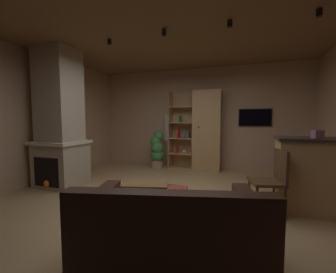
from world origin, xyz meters
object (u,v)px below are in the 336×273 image
Objects in this scene: table_book_0 at (151,191)px; dining_chair at (272,177)px; stone_fireplace at (60,125)px; bookshelf_cabinet at (203,131)px; tissue_box at (317,134)px; potted_floor_plant at (157,150)px; leather_couch at (171,239)px; table_book_1 at (158,187)px; coffee_table at (158,197)px; wall_mounted_tv at (255,118)px; kitchen_bar_counter at (328,176)px.

dining_chair is at bearing 26.78° from table_book_0.
stone_fireplace reaches higher than dining_chair.
bookshelf_cabinet is 2.87m from tissue_box.
bookshelf_cabinet is 2.01× the size of potted_floor_plant.
leather_couch is (2.89, -1.66, -0.91)m from stone_fireplace.
table_book_1 is (-2.04, -0.88, -0.70)m from tissue_box.
leather_couch is 1.82× the size of dining_chair.
coffee_table is at bearing -91.29° from bookshelf_cabinet.
bookshelf_cabinet is 3.21× the size of coffee_table.
table_book_1 is at bearing -156.46° from dining_chair.
bookshelf_cabinet is 1.31m from wall_mounted_tv.
bookshelf_cabinet reaches higher than table_book_1.
bookshelf_cabinet is 19.84× the size of table_book_0.
table_book_1 is at bearing -112.80° from wall_mounted_tv.
stone_fireplace is 4.66m from kitchen_bar_counter.
kitchen_bar_counter is 2.13× the size of coffee_table.
leather_couch is 1.01m from coffee_table.
leather_couch is (-1.72, -1.86, -0.23)m from kitchen_bar_counter.
table_book_1 is at bearing -157.58° from kitchen_bar_counter.
bookshelf_cabinet reaches higher than dining_chair.
stone_fireplace is at bearing 178.91° from dining_chair.
tissue_box is 1.02× the size of table_book_1.
tissue_box reaches higher than leather_couch.
stone_fireplace is 2.94× the size of dining_chair.
table_book_0 reaches higher than coffee_table.
bookshelf_cabinet is 3.16m from table_book_0.
kitchen_bar_counter is 11.48× the size of tissue_box.
tissue_box is at bearing 25.64° from table_book_0.
stone_fireplace is 3.53× the size of wall_mounted_tv.
kitchen_bar_counter is (4.61, 0.20, -0.68)m from stone_fireplace.
table_book_1 is 3.01m from potted_floor_plant.
coffee_table is at bearing -156.18° from kitchen_bar_counter.
table_book_1 is at bearing -91.73° from bookshelf_cabinet.
kitchen_bar_counter is 2.50m from table_book_0.
tissue_box is (-0.17, -0.04, 0.59)m from kitchen_bar_counter.
wall_mounted_tv reaches higher than dining_chair.
stone_fireplace reaches higher than coffee_table.
wall_mounted_tv is (1.39, 3.31, 0.97)m from table_book_0.
stone_fireplace is at bearing -177.87° from tissue_box.
stone_fireplace is 2.62m from table_book_1.
wall_mounted_tv is at bearing 33.50° from stone_fireplace.
wall_mounted_tv is (1.32, 3.24, 1.07)m from coffee_table.
tissue_box is 0.16× the size of wall_mounted_tv.
stone_fireplace is at bearing 160.26° from table_book_0.
tissue_box is 2.53m from leather_couch.
coffee_table is 0.14m from table_book_0.
wall_mounted_tv is at bearing 67.24° from table_book_0.
table_book_0 is (-0.07, -0.07, 0.09)m from coffee_table.
table_book_0 is at bearing -153.22° from dining_chair.
table_book_0 is 0.10× the size of potted_floor_plant.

